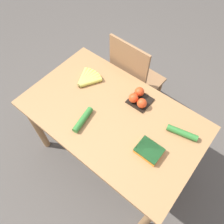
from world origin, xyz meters
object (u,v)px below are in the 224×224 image
at_px(carrot_bag, 149,150).
at_px(cucumber_far, 182,133).
at_px(chair, 134,80).
at_px(cucumber_near, 83,120).
at_px(banana_bunch, 87,79).
at_px(tomato_pack, 139,98).

bearing_deg(carrot_bag, cucumber_far, 67.84).
height_order(chair, carrot_bag, chair).
relative_size(carrot_bag, cucumber_near, 0.76).
bearing_deg(carrot_bag, banana_bunch, 164.58).
distance_m(chair, carrot_bag, 0.88).
relative_size(cucumber_near, cucumber_far, 1.00).
relative_size(chair, tomato_pack, 6.33).
relative_size(carrot_bag, cucumber_far, 0.76).
xyz_separation_m(tomato_pack, cucumber_near, (-0.20, -0.39, -0.02)).
xyz_separation_m(chair, banana_bunch, (-0.17, -0.43, 0.27)).
bearing_deg(cucumber_far, banana_bunch, -176.67).
height_order(chair, cucumber_near, chair).
bearing_deg(cucumber_far, cucumber_near, -149.64).
height_order(banana_bunch, carrot_bag, carrot_bag).
relative_size(chair, cucumber_near, 4.72).
bearing_deg(chair, cucumber_far, 151.45).
bearing_deg(chair, banana_bunch, 70.24).
bearing_deg(tomato_pack, carrot_bag, -44.99).
distance_m(cucumber_near, cucumber_far, 0.69).
bearing_deg(banana_bunch, cucumber_far, 3.33).
height_order(banana_bunch, cucumber_far, cucumber_far).
bearing_deg(cucumber_near, chair, 94.92).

